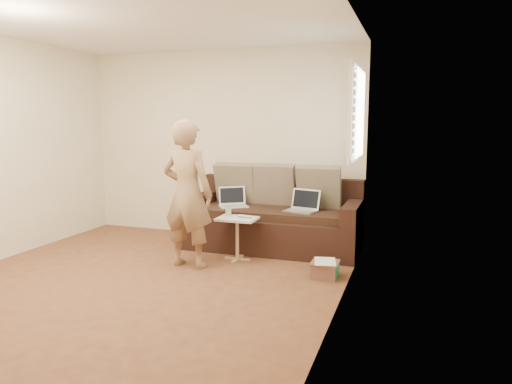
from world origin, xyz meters
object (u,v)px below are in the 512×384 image
(side_table, at_px, (237,239))
(striped_box, at_px, (325,269))
(drinking_glass, at_px, (228,211))
(laptop_white, at_px, (234,207))
(sofa, at_px, (273,216))
(person, at_px, (187,194))
(laptop_silver, at_px, (300,212))

(side_table, xyz_separation_m, striped_box, (1.10, -0.30, -0.17))
(drinking_glass, bearing_deg, side_table, -23.58)
(laptop_white, xyz_separation_m, striped_box, (1.37, -0.87, -0.43))
(sofa, relative_size, laptop_white, 6.23)
(person, bearing_deg, laptop_silver, -134.49)
(side_table, bearing_deg, person, -136.02)
(sofa, relative_size, striped_box, 7.91)
(laptop_white, xyz_separation_m, person, (-0.16, -0.98, 0.30))
(laptop_white, distance_m, side_table, 0.68)
(laptop_white, relative_size, side_table, 0.70)
(sofa, height_order, drinking_glass, sofa)
(laptop_silver, height_order, person, person)
(side_table, bearing_deg, sofa, 68.42)
(side_table, bearing_deg, drinking_glass, 156.42)
(person, height_order, drinking_glass, person)
(sofa, relative_size, person, 1.33)
(laptop_silver, distance_m, side_table, 0.86)
(laptop_white, height_order, person, person)
(person, distance_m, side_table, 0.82)
(laptop_white, height_order, side_table, laptop_white)
(sofa, bearing_deg, striped_box, -47.51)
(person, relative_size, striped_box, 5.93)
(laptop_silver, xyz_separation_m, drinking_glass, (-0.77, -0.46, 0.05))
(person, relative_size, drinking_glass, 13.73)
(laptop_white, distance_m, person, 1.04)
(person, bearing_deg, laptop_white, -94.98)
(side_table, height_order, striped_box, side_table)
(laptop_white, relative_size, drinking_glass, 2.94)
(side_table, relative_size, drinking_glass, 4.21)
(laptop_white, bearing_deg, person, -132.81)
(sofa, xyz_separation_m, side_table, (-0.25, -0.62, -0.17))
(striped_box, bearing_deg, person, -175.90)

